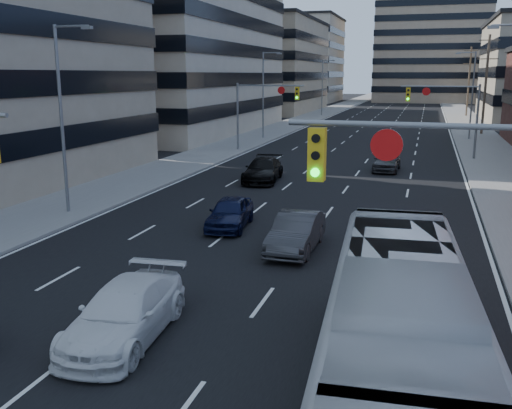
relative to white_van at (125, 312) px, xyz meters
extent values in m
cube|color=black|center=(0.98, 121.32, -0.71)|extent=(18.00, 300.00, 0.02)
cube|color=slate|center=(-10.52, 121.32, -0.64)|extent=(5.00, 300.00, 0.15)
cube|color=slate|center=(12.48, 121.32, -0.64)|extent=(5.00, 300.00, 0.15)
cube|color=#ADA089|center=(-26.02, 51.32, 13.28)|extent=(26.00, 34.00, 28.00)
cube|color=gray|center=(-23.02, 91.32, 7.28)|extent=(20.00, 30.00, 16.00)
cube|color=#ADA089|center=(-27.02, 131.32, 9.28)|extent=(24.00, 24.00, 20.00)
cylinder|color=slate|center=(7.73, -0.68, 5.08)|extent=(6.50, 0.12, 0.12)
cube|color=gold|center=(5.08, -0.68, 4.43)|extent=(0.35, 0.28, 1.10)
cylinder|color=black|center=(5.08, -0.84, 4.78)|extent=(0.18, 0.06, 0.18)
cylinder|color=black|center=(5.08, -0.84, 4.43)|extent=(0.18, 0.06, 0.18)
cylinder|color=#0CE526|center=(5.08, -0.84, 4.08)|extent=(0.18, 0.06, 0.18)
cylinder|color=white|center=(6.48, -0.71, 4.68)|extent=(0.64, 0.06, 0.64)
cylinder|color=slate|center=(-9.02, 36.32, 2.28)|extent=(0.18, 0.18, 6.00)
cylinder|color=slate|center=(-6.02, 36.32, 5.08)|extent=(6.00, 0.12, 0.12)
cube|color=gold|center=(-3.62, 36.32, 4.43)|extent=(0.35, 0.28, 1.10)
cylinder|color=black|center=(-3.62, 36.16, 4.78)|extent=(0.18, 0.06, 0.18)
cylinder|color=black|center=(-3.62, 36.16, 4.43)|extent=(0.18, 0.06, 0.18)
cylinder|color=#0CE526|center=(-3.62, 36.16, 4.08)|extent=(0.18, 0.06, 0.18)
cylinder|color=white|center=(-5.02, 36.29, 4.68)|extent=(0.64, 0.06, 0.64)
cylinder|color=slate|center=(10.98, 36.32, 2.28)|extent=(0.18, 0.18, 6.00)
cylinder|color=slate|center=(7.98, 36.32, 5.08)|extent=(6.00, 0.12, 0.12)
cube|color=gold|center=(5.58, 36.32, 4.43)|extent=(0.35, 0.28, 1.10)
cylinder|color=black|center=(5.58, 36.16, 4.78)|extent=(0.18, 0.06, 0.18)
cylinder|color=black|center=(5.58, 36.16, 4.43)|extent=(0.18, 0.06, 0.18)
cylinder|color=#0CE526|center=(5.58, 36.16, 4.08)|extent=(0.18, 0.06, 0.18)
cylinder|color=white|center=(6.98, 36.29, 4.68)|extent=(0.64, 0.06, 0.64)
cylinder|color=#4C3D2D|center=(13.18, 57.32, 4.78)|extent=(0.28, 0.28, 11.00)
cube|color=#4C3D2D|center=(13.18, 57.32, 9.68)|extent=(2.20, 0.10, 0.10)
cube|color=#4C3D2D|center=(13.18, 57.32, 8.68)|extent=(2.20, 0.10, 0.10)
cube|color=#4C3D2D|center=(13.18, 57.32, 7.68)|extent=(2.20, 0.10, 0.10)
cylinder|color=#4C3D2D|center=(13.18, 87.32, 4.78)|extent=(0.28, 0.28, 11.00)
cube|color=#4C3D2D|center=(13.18, 87.32, 9.68)|extent=(2.20, 0.10, 0.10)
cube|color=#4C3D2D|center=(13.18, 87.32, 8.68)|extent=(2.20, 0.10, 0.10)
cube|color=#4C3D2D|center=(13.18, 87.32, 7.68)|extent=(2.20, 0.10, 0.10)
cylinder|color=slate|center=(-9.52, 11.32, 3.78)|extent=(0.16, 0.16, 9.00)
cylinder|color=slate|center=(-8.62, 11.32, 8.18)|extent=(1.80, 0.10, 0.10)
cube|color=slate|center=(-7.82, 11.32, 8.10)|extent=(0.50, 0.22, 0.14)
cylinder|color=slate|center=(-9.52, 46.32, 3.78)|extent=(0.16, 0.16, 9.00)
cylinder|color=slate|center=(-8.62, 46.32, 8.18)|extent=(1.80, 0.10, 0.10)
cube|color=slate|center=(-7.82, 46.32, 8.10)|extent=(0.50, 0.22, 0.14)
cylinder|color=slate|center=(-9.52, 81.32, 3.78)|extent=(0.16, 0.16, 9.00)
cylinder|color=slate|center=(-8.62, 81.32, 8.18)|extent=(1.80, 0.10, 0.10)
cube|color=slate|center=(-7.82, 81.32, 8.10)|extent=(0.50, 0.22, 0.14)
cube|color=slate|center=(9.78, 16.32, 8.10)|extent=(0.50, 0.22, 0.14)
cylinder|color=slate|center=(11.48, 51.32, 3.78)|extent=(0.16, 0.16, 9.00)
cylinder|color=slate|center=(10.58, 51.32, 8.18)|extent=(1.80, 0.10, 0.10)
cube|color=slate|center=(9.78, 51.32, 8.10)|extent=(0.50, 0.22, 0.14)
imported|color=silver|center=(0.00, 0.00, 0.00)|extent=(2.37, 5.09, 1.44)
imported|color=#BCBCBC|center=(6.98, -1.49, 0.90)|extent=(3.52, 11.75, 3.23)
imported|color=black|center=(-1.02, 11.22, -0.02)|extent=(2.06, 4.22, 1.39)
imported|color=#323234|center=(2.58, 8.77, 0.01)|extent=(1.57, 4.45, 1.46)
imported|color=black|center=(-2.72, 22.58, 0.03)|extent=(2.55, 5.30, 1.49)
imported|color=#353538|center=(4.64, 29.01, 0.02)|extent=(1.87, 4.38, 1.47)
camera|label=1|loc=(7.23, -12.25, 6.06)|focal=40.00mm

